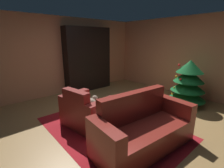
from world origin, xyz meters
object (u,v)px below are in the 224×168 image
object	(u,v)px
bottle_on_table	(122,108)
decorated_tree	(188,83)
armchair_red	(87,112)
couch_red	(143,130)
book_stack_on_table	(111,107)
coffee_table	(114,111)
bookshelf_unit	(91,59)

from	to	relation	value
bottle_on_table	decorated_tree	distance (m)	2.43
armchair_red	couch_red	size ratio (longest dim) A/B	0.59
couch_red	book_stack_on_table	bearing A→B (deg)	-174.97
book_stack_on_table	bottle_on_table	bearing A→B (deg)	25.64
decorated_tree	coffee_table	bearing A→B (deg)	-98.25
bookshelf_unit	decorated_tree	world-z (taller)	bookshelf_unit
bottle_on_table	bookshelf_unit	bearing A→B (deg)	156.73
book_stack_on_table	decorated_tree	xyz separation A→B (m)	(0.37, 2.52, 0.13)
book_stack_on_table	bottle_on_table	size ratio (longest dim) A/B	1.01
couch_red	decorated_tree	xyz separation A→B (m)	(-0.38, 2.45, 0.32)
couch_red	coffee_table	bearing A→B (deg)	-179.34
bookshelf_unit	armchair_red	size ratio (longest dim) A/B	1.99
bookshelf_unit	armchair_red	bearing A→B (deg)	-36.41
decorated_tree	bottle_on_table	bearing A→B (deg)	-93.73
couch_red	decorated_tree	distance (m)	2.50
couch_red	bookshelf_unit	bearing A→B (deg)	159.56
book_stack_on_table	bookshelf_unit	bearing A→B (deg)	153.37
couch_red	book_stack_on_table	world-z (taller)	couch_red
bookshelf_unit	decorated_tree	distance (m)	3.31
armchair_red	couch_red	xyz separation A→B (m)	(1.23, 0.35, 0.00)
couch_red	coffee_table	distance (m)	0.75
couch_red	book_stack_on_table	xyz separation A→B (m)	(-0.75, -0.07, 0.19)
armchair_red	decorated_tree	xyz separation A→B (m)	(0.84, 2.81, 0.33)
coffee_table	decorated_tree	world-z (taller)	decorated_tree
coffee_table	book_stack_on_table	xyz separation A→B (m)	(-0.01, -0.06, 0.10)
coffee_table	book_stack_on_table	size ratio (longest dim) A/B	3.15
bookshelf_unit	coffee_table	distance (m)	3.08
bookshelf_unit	book_stack_on_table	world-z (taller)	bookshelf_unit
couch_red	coffee_table	xyz separation A→B (m)	(-0.74, -0.01, 0.09)
armchair_red	bottle_on_table	xyz separation A→B (m)	(0.68, 0.39, 0.22)
book_stack_on_table	decorated_tree	size ratio (longest dim) A/B	0.18
couch_red	armchair_red	bearing A→B (deg)	-163.88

